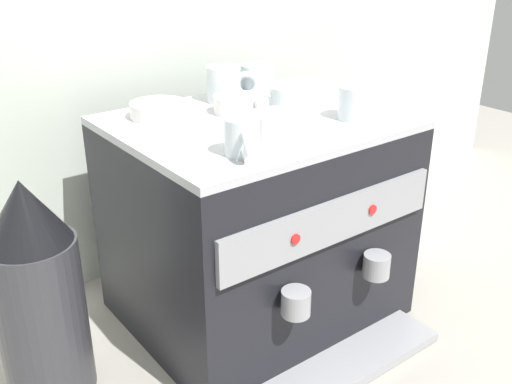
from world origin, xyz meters
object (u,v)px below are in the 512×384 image
ceramic_cup_3 (283,101)px  ceramic_cup_4 (226,84)px  milk_pitcher (394,229)px  ceramic_bowl_3 (236,105)px  coffee_grinder (38,294)px  ceramic_bowl_1 (304,91)px  ceramic_bowl_0 (274,124)px  ceramic_cup_2 (242,137)px  ceramic_cup_1 (355,102)px  ceramic_cup_0 (258,80)px  ceramic_bowl_2 (158,110)px  espresso_machine (257,221)px

ceramic_cup_3 → ceramic_cup_4: (-0.04, 0.16, 0.01)m
ceramic_cup_4 → milk_pitcher: ceramic_cup_4 is taller
ceramic_bowl_3 → coffee_grinder: ceramic_bowl_3 is taller
ceramic_cup_4 → ceramic_bowl_1: (0.15, -0.10, -0.02)m
ceramic_bowl_0 → coffee_grinder: 0.55m
ceramic_cup_2 → coffee_grinder: 0.48m
ceramic_cup_1 → ceramic_bowl_1: (0.01, 0.17, -0.01)m
ceramic_cup_0 → ceramic_cup_2: size_ratio=1.20×
ceramic_cup_3 → milk_pitcher: size_ratio=0.64×
ceramic_bowl_2 → ceramic_bowl_0: bearing=-62.3°
ceramic_bowl_0 → milk_pitcher: ceramic_bowl_0 is taller
milk_pitcher → espresso_machine: bearing=177.4°
ceramic_cup_1 → ceramic_cup_2: ceramic_cup_1 is taller
ceramic_cup_2 → ceramic_cup_3: ceramic_cup_2 is taller
ceramic_cup_3 → ceramic_bowl_2: ceramic_cup_3 is taller
ceramic_cup_1 → ceramic_cup_3: ceramic_cup_1 is taller
espresso_machine → ceramic_cup_1: bearing=-35.3°
espresso_machine → ceramic_cup_3: ceramic_cup_3 is taller
espresso_machine → ceramic_bowl_0: size_ratio=6.00×
ceramic_bowl_2 → coffee_grinder: 0.44m
ceramic_cup_2 → ceramic_bowl_0: ceramic_cup_2 is taller
ceramic_cup_3 → coffee_grinder: (-0.55, 0.04, -0.29)m
ceramic_bowl_0 → milk_pitcher: 0.65m
espresso_machine → ceramic_cup_4: size_ratio=5.43×
ceramic_bowl_0 → milk_pitcher: bearing=9.0°
ceramic_cup_1 → ceramic_cup_4: bearing=117.2°
ceramic_cup_3 → ceramic_bowl_1: ceramic_cup_3 is taller
ceramic_bowl_1 → coffee_grinder: size_ratio=0.21×
ceramic_cup_3 → ceramic_cup_2: bearing=-145.6°
ceramic_cup_4 → espresso_machine: bearing=-99.8°
ceramic_cup_3 → milk_pitcher: bearing=-1.9°
espresso_machine → ceramic_bowl_3: bearing=96.4°
coffee_grinder → ceramic_cup_0: bearing=10.3°
ceramic_bowl_0 → ceramic_bowl_3: 0.17m
ceramic_bowl_2 → ceramic_cup_0: bearing=1.5°
ceramic_cup_0 → ceramic_cup_4: (-0.09, 0.01, 0.00)m
ceramic_cup_0 → ceramic_cup_3: 0.16m
ceramic_cup_3 → ceramic_bowl_1: (0.11, 0.06, -0.01)m
ceramic_bowl_0 → ceramic_cup_4: bearing=76.6°
coffee_grinder → milk_pitcher: bearing=-3.4°
espresso_machine → ceramic_cup_1: 0.34m
ceramic_cup_1 → ceramic_cup_3: size_ratio=1.01×
ceramic_bowl_0 → coffee_grinder: size_ratio=0.22×
ceramic_cup_0 → ceramic_cup_2: 0.40m
ceramic_cup_2 → ceramic_cup_1: bearing=6.6°
ceramic_cup_2 → ceramic_cup_3: (0.21, 0.15, -0.00)m
ceramic_cup_2 → ceramic_cup_4: bearing=60.1°
espresso_machine → ceramic_bowl_1: size_ratio=6.29×
ceramic_cup_0 → ceramic_bowl_2: size_ratio=0.93×
ceramic_bowl_3 → milk_pitcher: size_ratio=0.63×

